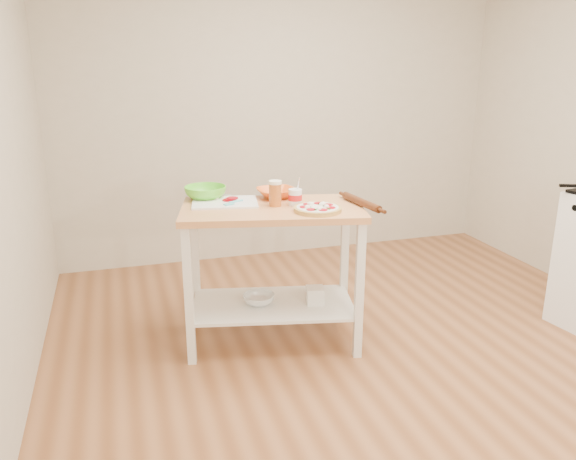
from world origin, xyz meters
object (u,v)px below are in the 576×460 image
(rolling_pin, at_px, (361,202))
(shelf_bin, at_px, (315,295))
(cutting_board, at_px, (224,202))
(beer_pint, at_px, (275,193))
(orange_bowl, at_px, (276,193))
(yogurt_tub, at_px, (295,197))
(knife, at_px, (205,194))
(green_bowl, at_px, (205,193))
(prep_island, at_px, (272,246))
(pizza, at_px, (318,208))
(shelf_glass_bowl, at_px, (259,299))
(spatula, at_px, (233,203))

(rolling_pin, distance_m, shelf_bin, 0.67)
(cutting_board, xyz_separation_m, beer_pint, (0.28, -0.16, 0.07))
(orange_bowl, relative_size, yogurt_tub, 1.37)
(knife, relative_size, orange_bowl, 1.07)
(green_bowl, bearing_deg, prep_island, -41.35)
(pizza, relative_size, beer_pint, 1.80)
(yogurt_tub, xyz_separation_m, shelf_bin, (0.11, -0.07, -0.64))
(cutting_board, relative_size, shelf_glass_bowl, 2.19)
(cutting_board, height_order, orange_bowl, orange_bowl)
(pizza, height_order, yogurt_tub, yogurt_tub)
(spatula, height_order, rolling_pin, rolling_pin)
(prep_island, distance_m, rolling_pin, 0.61)
(cutting_board, distance_m, shelf_glass_bowl, 0.66)
(pizza, height_order, spatula, pizza)
(knife, relative_size, yogurt_tub, 1.46)
(pizza, height_order, shelf_glass_bowl, pizza)
(prep_island, bearing_deg, pizza, -39.06)
(cutting_board, bearing_deg, yogurt_tub, -13.77)
(pizza, bearing_deg, yogurt_tub, 115.42)
(knife, relative_size, green_bowl, 0.99)
(green_bowl, distance_m, shelf_bin, 0.96)
(yogurt_tub, xyz_separation_m, rolling_pin, (0.38, -0.14, -0.03))
(spatula, xyz_separation_m, shelf_bin, (0.48, -0.18, -0.60))
(shelf_glass_bowl, bearing_deg, knife, 126.17)
(spatula, bearing_deg, pizza, -55.63)
(beer_pint, xyz_separation_m, shelf_glass_bowl, (-0.11, 0.01, -0.69))
(knife, height_order, shelf_glass_bowl, knife)
(knife, relative_size, beer_pint, 1.67)
(spatula, xyz_separation_m, rolling_pin, (0.74, -0.25, 0.01))
(prep_island, height_order, shelf_glass_bowl, prep_island)
(shelf_bin, bearing_deg, prep_island, 162.41)
(knife, distance_m, rolling_pin, 1.02)
(prep_island, bearing_deg, rolling_pin, -16.12)
(beer_pint, bearing_deg, pizza, -43.26)
(pizza, bearing_deg, beer_pint, 136.74)
(spatula, height_order, shelf_glass_bowl, spatula)
(pizza, xyz_separation_m, spatula, (-0.45, 0.29, -0.00))
(green_bowl, relative_size, shelf_glass_bowl, 1.30)
(cutting_board, height_order, beer_pint, beer_pint)
(pizza, distance_m, yogurt_tub, 0.20)
(spatula, relative_size, yogurt_tub, 0.77)
(orange_bowl, distance_m, shelf_glass_bowl, 0.69)
(prep_island, distance_m, beer_pint, 0.34)
(rolling_pin, bearing_deg, pizza, -173.63)
(yogurt_tub, xyz_separation_m, shelf_glass_bowl, (-0.23, 0.03, -0.66))
(pizza, xyz_separation_m, shelf_bin, (0.03, 0.10, -0.60))
(green_bowl, bearing_deg, orange_bowl, -12.04)
(knife, bearing_deg, shelf_bin, -14.82)
(pizza, relative_size, green_bowl, 1.07)
(beer_pint, height_order, shelf_bin, beer_pint)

